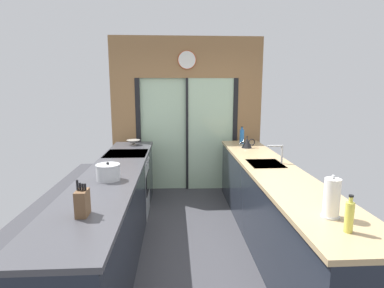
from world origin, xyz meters
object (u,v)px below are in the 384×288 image
(kettle, at_px, (247,143))
(oven_range, at_px, (128,185))
(mixing_bowl, at_px, (133,142))
(soap_bottle_far, at_px, (242,136))
(knife_block, at_px, (82,203))
(stock_pot, at_px, (108,172))
(paper_towel_roll, at_px, (332,198))
(soap_bottle_near, at_px, (349,216))

(kettle, bearing_deg, oven_range, -170.54)
(mixing_bowl, relative_size, soap_bottle_far, 0.77)
(mixing_bowl, relative_size, knife_block, 0.82)
(knife_block, xyz_separation_m, kettle, (1.78, 2.47, -0.02))
(oven_range, relative_size, stock_pot, 3.86)
(knife_block, bearing_deg, mixing_bowl, 90.00)
(kettle, distance_m, paper_towel_roll, 2.60)
(knife_block, height_order, soap_bottle_far, soap_bottle_far)
(kettle, bearing_deg, mixing_bowl, 169.33)
(oven_range, distance_m, knife_block, 2.24)
(kettle, bearing_deg, soap_bottle_far, 90.29)
(mixing_bowl, relative_size, paper_towel_roll, 0.70)
(stock_pot, xyz_separation_m, soap_bottle_near, (1.78, -1.24, 0.02))
(soap_bottle_near, distance_m, paper_towel_roll, 0.23)
(knife_block, relative_size, paper_towel_roll, 0.85)
(knife_block, bearing_deg, soap_bottle_far, 57.93)
(stock_pot, distance_m, paper_towel_roll, 2.05)
(soap_bottle_near, height_order, paper_towel_roll, paper_towel_roll)
(knife_block, height_order, stock_pot, knife_block)
(stock_pot, xyz_separation_m, soap_bottle_far, (1.78, 1.96, 0.04))
(oven_range, height_order, stock_pot, stock_pot)
(knife_block, height_order, soap_bottle_near, knife_block)
(stock_pot, height_order, kettle, stock_pot)
(soap_bottle_far, bearing_deg, stock_pot, -132.24)
(oven_range, bearing_deg, stock_pot, -89.18)
(knife_block, bearing_deg, stock_pot, 89.99)
(stock_pot, height_order, soap_bottle_far, soap_bottle_far)
(knife_block, distance_m, soap_bottle_far, 3.35)
(knife_block, height_order, paper_towel_roll, paper_towel_roll)
(stock_pot, bearing_deg, paper_towel_roll, -29.54)
(soap_bottle_near, bearing_deg, knife_block, 168.60)
(stock_pot, height_order, paper_towel_roll, paper_towel_roll)
(mixing_bowl, height_order, kettle, kettle)
(oven_range, bearing_deg, kettle, 9.46)
(soap_bottle_near, bearing_deg, oven_range, 125.40)
(oven_range, distance_m, paper_towel_roll, 2.98)
(oven_range, distance_m, soap_bottle_near, 3.16)
(kettle, distance_m, soap_bottle_near, 2.83)
(knife_block, bearing_deg, oven_range, 90.48)
(mixing_bowl, relative_size, soap_bottle_near, 0.88)
(paper_towel_roll, bearing_deg, kettle, 89.96)
(soap_bottle_near, relative_size, soap_bottle_far, 0.87)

